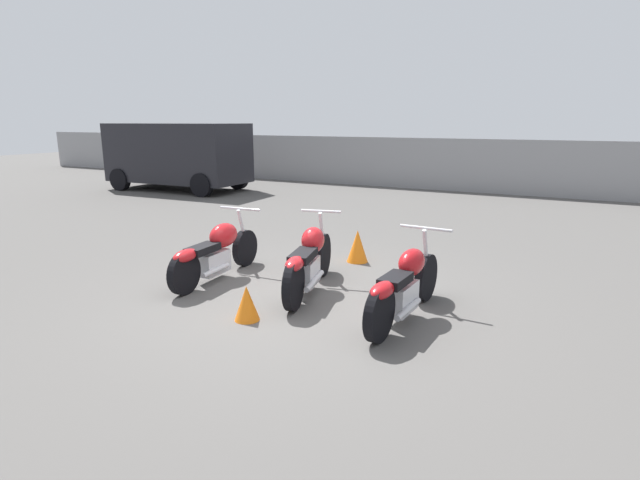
% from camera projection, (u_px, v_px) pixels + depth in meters
% --- Properties ---
extents(ground_plane, '(60.00, 60.00, 0.00)m').
position_uv_depth(ground_plane, '(296.00, 301.00, 6.22)').
color(ground_plane, '#514F4C').
extents(fence_back, '(40.00, 0.04, 1.64)m').
position_uv_depth(fence_back, '(475.00, 166.00, 15.39)').
color(fence_back, gray).
rests_on(fence_back, ground_plane).
extents(motorcycle_slot_0, '(0.70, 2.00, 0.93)m').
position_uv_depth(motorcycle_slot_0, '(216.00, 251.00, 6.99)').
color(motorcycle_slot_0, black).
rests_on(motorcycle_slot_0, ground_plane).
extents(motorcycle_slot_1, '(0.72, 1.99, 0.98)m').
position_uv_depth(motorcycle_slot_1, '(309.00, 261.00, 6.47)').
color(motorcycle_slot_1, black).
rests_on(motorcycle_slot_1, ground_plane).
extents(motorcycle_slot_2, '(0.65, 1.99, 0.96)m').
position_uv_depth(motorcycle_slot_2, '(404.00, 286.00, 5.55)').
color(motorcycle_slot_2, black).
rests_on(motorcycle_slot_2, ground_plane).
extents(parked_van, '(4.53, 2.26, 2.10)m').
position_uv_depth(parked_van, '(178.00, 153.00, 15.89)').
color(parked_van, black).
rests_on(parked_van, ground_plane).
extents(traffic_cone_near, '(0.29, 0.29, 0.40)m').
position_uv_depth(traffic_cone_near, '(247.00, 303.00, 5.59)').
color(traffic_cone_near, orange).
rests_on(traffic_cone_near, ground_plane).
extents(traffic_cone_far, '(0.33, 0.33, 0.51)m').
position_uv_depth(traffic_cone_far, '(358.00, 246.00, 7.90)').
color(traffic_cone_far, orange).
rests_on(traffic_cone_far, ground_plane).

